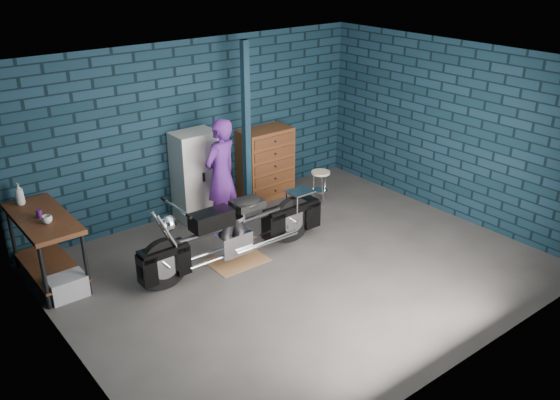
{
  "coord_description": "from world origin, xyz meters",
  "views": [
    {
      "loc": [
        -4.44,
        -5.22,
        4.04
      ],
      "look_at": [
        -0.09,
        0.3,
        0.92
      ],
      "focal_mm": 38.0,
      "sensor_mm": 36.0,
      "label": 1
    }
  ],
  "objects_px": {
    "person": "(221,175)",
    "workbench": "(48,249)",
    "tool_chest": "(266,163)",
    "shop_stool": "(320,187)",
    "motorcycle": "(236,226)",
    "storage_bin": "(67,287)",
    "locker": "(196,176)"
  },
  "relations": [
    {
      "from": "motorcycle",
      "to": "tool_chest",
      "type": "distance_m",
      "value": 2.27
    },
    {
      "from": "person",
      "to": "tool_chest",
      "type": "distance_m",
      "value": 1.38
    },
    {
      "from": "tool_chest",
      "to": "shop_stool",
      "type": "xyz_separation_m",
      "value": [
        0.52,
        -0.79,
        -0.31
      ]
    },
    {
      "from": "storage_bin",
      "to": "locker",
      "type": "xyz_separation_m",
      "value": [
        2.44,
        0.98,
        0.56
      ]
    },
    {
      "from": "person",
      "to": "locker",
      "type": "bearing_deg",
      "value": -96.44
    },
    {
      "from": "workbench",
      "to": "tool_chest",
      "type": "height_order",
      "value": "tool_chest"
    },
    {
      "from": "workbench",
      "to": "storage_bin",
      "type": "relative_size",
      "value": 3.14
    },
    {
      "from": "shop_stool",
      "to": "locker",
      "type": "bearing_deg",
      "value": 157.21
    },
    {
      "from": "person",
      "to": "shop_stool",
      "type": "relative_size",
      "value": 3.08
    },
    {
      "from": "person",
      "to": "shop_stool",
      "type": "xyz_separation_m",
      "value": [
        1.77,
        -0.24,
        -0.57
      ]
    },
    {
      "from": "person",
      "to": "workbench",
      "type": "bearing_deg",
      "value": -18.95
    },
    {
      "from": "storage_bin",
      "to": "person",
      "type": "bearing_deg",
      "value": 9.58
    },
    {
      "from": "person",
      "to": "storage_bin",
      "type": "height_order",
      "value": "person"
    },
    {
      "from": "workbench",
      "to": "storage_bin",
      "type": "xyz_separation_m",
      "value": [
        0.02,
        -0.5,
        -0.32
      ]
    },
    {
      "from": "motorcycle",
      "to": "storage_bin",
      "type": "height_order",
      "value": "motorcycle"
    },
    {
      "from": "motorcycle",
      "to": "shop_stool",
      "type": "bearing_deg",
      "value": 19.01
    },
    {
      "from": "storage_bin",
      "to": "tool_chest",
      "type": "relative_size",
      "value": 0.38
    },
    {
      "from": "workbench",
      "to": "storage_bin",
      "type": "height_order",
      "value": "workbench"
    },
    {
      "from": "workbench",
      "to": "tool_chest",
      "type": "bearing_deg",
      "value": 7.18
    },
    {
      "from": "tool_chest",
      "to": "person",
      "type": "bearing_deg",
      "value": -156.15
    },
    {
      "from": "person",
      "to": "shop_stool",
      "type": "bearing_deg",
      "value": 154.98
    },
    {
      "from": "workbench",
      "to": "person",
      "type": "relative_size",
      "value": 0.82
    },
    {
      "from": "person",
      "to": "tool_chest",
      "type": "bearing_deg",
      "value": -173.55
    },
    {
      "from": "workbench",
      "to": "shop_stool",
      "type": "xyz_separation_m",
      "value": [
        4.33,
        -0.31,
        -0.18
      ]
    },
    {
      "from": "storage_bin",
      "to": "tool_chest",
      "type": "height_order",
      "value": "tool_chest"
    },
    {
      "from": "workbench",
      "to": "storage_bin",
      "type": "distance_m",
      "value": 0.59
    },
    {
      "from": "person",
      "to": "tool_chest",
      "type": "xyz_separation_m",
      "value": [
        1.24,
        0.55,
        -0.26
      ]
    },
    {
      "from": "storage_bin",
      "to": "shop_stool",
      "type": "bearing_deg",
      "value": 2.57
    },
    {
      "from": "motorcycle",
      "to": "tool_chest",
      "type": "height_order",
      "value": "tool_chest"
    },
    {
      "from": "locker",
      "to": "tool_chest",
      "type": "xyz_separation_m",
      "value": [
        1.35,
        0.0,
        -0.11
      ]
    },
    {
      "from": "person",
      "to": "storage_bin",
      "type": "distance_m",
      "value": 2.68
    },
    {
      "from": "person",
      "to": "shop_stool",
      "type": "height_order",
      "value": "person"
    }
  ]
}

